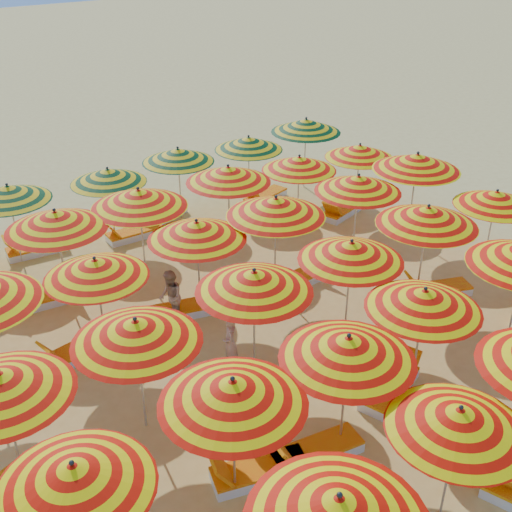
% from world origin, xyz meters
% --- Properties ---
extents(ground, '(120.00, 120.00, 0.00)m').
position_xyz_m(ground, '(0.00, 0.00, 0.00)').
color(ground, '#E5C065').
rests_on(ground, ground).
extents(umbrella_1, '(2.99, 2.99, 2.56)m').
position_xyz_m(umbrella_1, '(-3.73, -6.41, 2.25)').
color(umbrella_1, silver).
rests_on(umbrella_1, ground).
extents(umbrella_2, '(2.38, 2.38, 2.34)m').
position_xyz_m(umbrella_2, '(-1.04, -6.14, 2.06)').
color(umbrella_2, silver).
rests_on(umbrella_2, ground).
extents(umbrella_6, '(2.62, 2.62, 2.38)m').
position_xyz_m(umbrella_6, '(-6.14, -3.82, 2.09)').
color(umbrella_6, silver).
rests_on(umbrella_6, ground).
extents(umbrella_7, '(3.17, 3.17, 2.53)m').
position_xyz_m(umbrella_7, '(-3.54, -3.79, 2.23)').
color(umbrella_7, silver).
rests_on(umbrella_7, ground).
extents(umbrella_8, '(2.73, 2.73, 2.53)m').
position_xyz_m(umbrella_8, '(-1.33, -4.01, 2.23)').
color(umbrella_8, silver).
rests_on(umbrella_8, ground).
extents(umbrella_9, '(2.60, 2.60, 2.43)m').
position_xyz_m(umbrella_9, '(1.03, -3.64, 2.14)').
color(umbrella_9, silver).
rests_on(umbrella_9, ground).
extents(umbrella_12, '(2.41, 2.41, 2.47)m').
position_xyz_m(umbrella_12, '(-6.38, -1.42, 2.18)').
color(umbrella_12, silver).
rests_on(umbrella_12, ground).
extents(umbrella_13, '(2.66, 2.66, 2.52)m').
position_xyz_m(umbrella_13, '(-4.02, -1.43, 2.21)').
color(umbrella_13, silver).
rests_on(umbrella_13, ground).
extents(umbrella_14, '(2.43, 2.43, 2.55)m').
position_xyz_m(umbrella_14, '(-1.35, -1.30, 2.25)').
color(umbrella_14, silver).
rests_on(umbrella_14, ground).
extents(umbrella_15, '(3.02, 3.02, 2.49)m').
position_xyz_m(umbrella_15, '(1.18, -1.43, 2.20)').
color(umbrella_15, silver).
rests_on(umbrella_15, ground).
extents(umbrella_16, '(3.15, 3.15, 2.62)m').
position_xyz_m(umbrella_16, '(3.75, -1.34, 2.31)').
color(umbrella_16, silver).
rests_on(umbrella_16, ground).
extents(umbrella_17, '(2.65, 2.65, 2.32)m').
position_xyz_m(umbrella_17, '(6.53, -1.31, 2.04)').
color(umbrella_17, silver).
rests_on(umbrella_17, ground).
extents(umbrella_19, '(2.42, 2.42, 2.39)m').
position_xyz_m(umbrella_19, '(-3.62, 1.30, 2.10)').
color(umbrella_19, silver).
rests_on(umbrella_19, ground).
extents(umbrella_20, '(2.91, 2.91, 2.49)m').
position_xyz_m(umbrella_20, '(-1.03, 1.44, 2.19)').
color(umbrella_20, silver).
rests_on(umbrella_20, ground).
extents(umbrella_21, '(3.08, 3.08, 2.64)m').
position_xyz_m(umbrella_21, '(1.10, 1.19, 2.33)').
color(umbrella_21, silver).
rests_on(umbrella_21, ground).
extents(umbrella_22, '(3.14, 3.14, 2.52)m').
position_xyz_m(umbrella_22, '(3.98, 1.27, 2.22)').
color(umbrella_22, silver).
rests_on(umbrella_22, ground).
extents(umbrella_23, '(2.77, 2.77, 2.70)m').
position_xyz_m(umbrella_23, '(6.24, 1.22, 2.37)').
color(umbrella_23, silver).
rests_on(umbrella_23, ground).
extents(umbrella_25, '(2.96, 2.96, 2.60)m').
position_xyz_m(umbrella_25, '(-3.56, 3.70, 2.29)').
color(umbrella_25, silver).
rests_on(umbrella_25, ground).
extents(umbrella_26, '(2.53, 2.53, 2.63)m').
position_xyz_m(umbrella_26, '(-1.40, 3.66, 2.32)').
color(umbrella_26, silver).
rests_on(umbrella_26, ground).
extents(umbrella_27, '(2.43, 2.43, 2.55)m').
position_xyz_m(umbrella_27, '(1.47, 3.87, 2.24)').
color(umbrella_27, silver).
rests_on(umbrella_27, ground).
extents(umbrella_28, '(2.40, 2.40, 2.38)m').
position_xyz_m(umbrella_28, '(3.89, 3.69, 2.10)').
color(umbrella_28, silver).
rests_on(umbrella_28, ground).
extents(umbrella_29, '(2.35, 2.35, 2.32)m').
position_xyz_m(umbrella_29, '(6.23, 3.53, 2.05)').
color(umbrella_29, silver).
rests_on(umbrella_29, ground).
extents(umbrella_31, '(2.48, 2.48, 2.38)m').
position_xyz_m(umbrella_31, '(-3.85, 6.51, 2.09)').
color(umbrella_31, silver).
rests_on(umbrella_31, ground).
extents(umbrella_32, '(2.27, 2.27, 2.33)m').
position_xyz_m(umbrella_32, '(-1.11, 6.22, 2.05)').
color(umbrella_32, silver).
rests_on(umbrella_32, ground).
extents(umbrella_33, '(2.32, 2.32, 2.38)m').
position_xyz_m(umbrella_33, '(1.32, 6.45, 2.09)').
color(umbrella_33, silver).
rests_on(umbrella_33, ground).
extents(umbrella_34, '(2.62, 2.62, 2.37)m').
position_xyz_m(umbrella_34, '(3.77, 6.13, 2.08)').
color(umbrella_34, silver).
rests_on(umbrella_34, ground).
extents(umbrella_35, '(3.16, 3.16, 2.55)m').
position_xyz_m(umbrella_35, '(6.17, 6.12, 2.24)').
color(umbrella_35, silver).
rests_on(umbrella_35, ground).
extents(lounger_2, '(1.83, 1.11, 0.69)m').
position_xyz_m(lounger_2, '(0.61, -6.30, 0.15)').
color(lounger_2, white).
rests_on(lounger_2, ground).
extents(lounger_5, '(1.83, 1.04, 0.69)m').
position_xyz_m(lounger_5, '(-3.04, -3.75, 0.15)').
color(lounger_5, white).
rests_on(lounger_5, ground).
extents(lounger_6, '(1.80, 0.86, 0.69)m').
position_xyz_m(lounger_6, '(-1.92, -3.98, 0.15)').
color(lounger_6, white).
rests_on(lounger_6, ground).
extents(lounger_7, '(1.83, 1.10, 0.69)m').
position_xyz_m(lounger_7, '(0.52, -3.51, 0.15)').
color(lounger_7, white).
rests_on(lounger_7, ground).
extents(lounger_10, '(1.82, 1.18, 0.69)m').
position_xyz_m(lounger_10, '(4.26, -1.54, 0.15)').
color(lounger_10, white).
rests_on(lounger_10, ground).
extents(lounger_12, '(1.80, 0.86, 0.69)m').
position_xyz_m(lounger_12, '(-4.21, 1.39, 0.15)').
color(lounger_12, white).
rests_on(lounger_12, ground).
extents(lounger_13, '(1.82, 1.03, 0.69)m').
position_xyz_m(lounger_13, '(-1.53, 1.50, 0.15)').
color(lounger_13, white).
rests_on(lounger_13, ground).
extents(lounger_14, '(1.76, 0.68, 0.69)m').
position_xyz_m(lounger_14, '(1.70, 0.97, 0.15)').
color(lounger_14, white).
rests_on(lounger_14, ground).
extents(lounger_16, '(1.79, 0.79, 0.69)m').
position_xyz_m(lounger_16, '(-4.06, 3.94, 0.15)').
color(lounger_16, white).
rests_on(lounger_16, ground).
extents(lounger_17, '(1.82, 1.02, 0.69)m').
position_xyz_m(lounger_17, '(5.63, 3.51, 0.15)').
color(lounger_17, white).
rests_on(lounger_17, ground).
extents(lounger_19, '(1.78, 0.76, 0.69)m').
position_xyz_m(lounger_19, '(-3.34, 6.73, 0.15)').
color(lounger_19, white).
rests_on(lounger_19, ground).
extents(lounger_20, '(1.75, 0.64, 0.69)m').
position_xyz_m(lounger_20, '(-0.61, 5.99, 0.15)').
color(lounger_20, white).
rests_on(lounger_20, ground).
extents(lounger_21, '(1.83, 1.16, 0.69)m').
position_xyz_m(lounger_21, '(0.73, 6.61, 0.15)').
color(lounger_21, white).
rests_on(lounger_21, ground).
extents(lounger_22, '(1.82, 1.00, 0.69)m').
position_xyz_m(lounger_22, '(4.27, 5.92, 0.15)').
color(lounger_22, white).
rests_on(lounger_22, ground).
extents(beachgoer_a, '(0.50, 0.57, 1.32)m').
position_xyz_m(beachgoer_a, '(-1.70, -0.91, 0.66)').
color(beachgoer_a, tan).
rests_on(beachgoer_a, ground).
extents(beachgoer_b, '(0.73, 0.81, 1.37)m').
position_xyz_m(beachgoer_b, '(-1.87, 1.39, 0.69)').
color(beachgoer_b, tan).
rests_on(beachgoer_b, ground).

